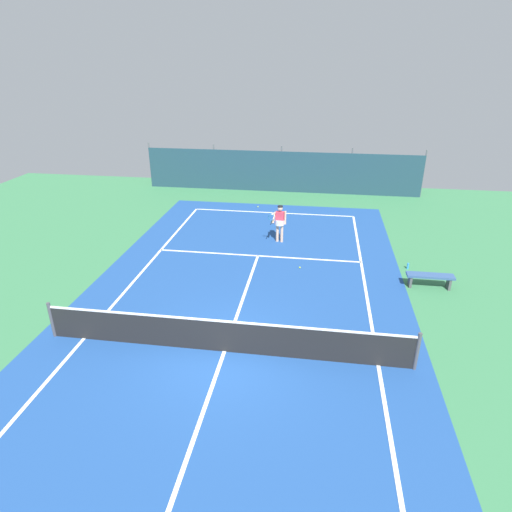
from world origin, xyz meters
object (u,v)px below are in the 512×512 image
object	(u,v)px
parked_car	(247,168)
tennis_ball_near_player	(258,207)
water_bottle	(408,266)
tennis_ball_midcourt	(300,267)
courtside_bench	(430,278)
tennis_player	(280,221)
tennis_net	(224,336)

from	to	relation	value
parked_car	tennis_ball_near_player	bearing A→B (deg)	-71.72
water_bottle	tennis_ball_midcourt	bearing A→B (deg)	-172.26
tennis_ball_near_player	courtside_bench	xyz separation A→B (m)	(7.22, -8.03, 0.34)
tennis_ball_midcourt	water_bottle	xyz separation A→B (m)	(4.07, 0.55, 0.09)
tennis_player	tennis_ball_midcourt	xyz separation A→B (m)	(1.05, -2.53, -0.93)
tennis_net	courtside_bench	distance (m)	7.85
parked_car	tennis_ball_midcourt	bearing A→B (deg)	-68.90
tennis_ball_midcourt	courtside_bench	distance (m)	4.65
tennis_net	tennis_player	world-z (taller)	tennis_player
tennis_ball_near_player	courtside_bench	world-z (taller)	courtside_bench
tennis_ball_midcourt	water_bottle	bearing A→B (deg)	7.74
tennis_net	tennis_ball_midcourt	xyz separation A→B (m)	(1.75, 5.52, -0.48)
tennis_ball_near_player	water_bottle	world-z (taller)	water_bottle
tennis_player	parked_car	distance (m)	10.63
tennis_ball_midcourt	tennis_net	bearing A→B (deg)	-107.62
tennis_ball_near_player	tennis_ball_midcourt	xyz separation A→B (m)	(2.67, -7.19, 0.00)
courtside_bench	tennis_net	bearing A→B (deg)	-143.49
courtside_bench	water_bottle	bearing A→B (deg)	109.17
tennis_player	tennis_ball_near_player	world-z (taller)	tennis_player
tennis_net	tennis_player	bearing A→B (deg)	84.99
parked_car	courtside_bench	world-z (taller)	parked_car
tennis_player	tennis_ball_midcourt	world-z (taller)	tennis_player
tennis_player	water_bottle	distance (m)	5.55
tennis_ball_midcourt	parked_car	distance (m)	13.38
tennis_net	courtside_bench	xyz separation A→B (m)	(6.31, 4.67, -0.14)
tennis_net	parked_car	distance (m)	18.36
tennis_net	tennis_ball_near_player	xyz separation A→B (m)	(-0.91, 12.71, -0.48)
parked_car	water_bottle	world-z (taller)	parked_car
tennis_net	water_bottle	bearing A→B (deg)	46.18
tennis_ball_near_player	tennis_net	bearing A→B (deg)	-85.89
courtside_bench	tennis_player	bearing A→B (deg)	148.95
tennis_ball_midcourt	parked_car	world-z (taller)	parked_car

